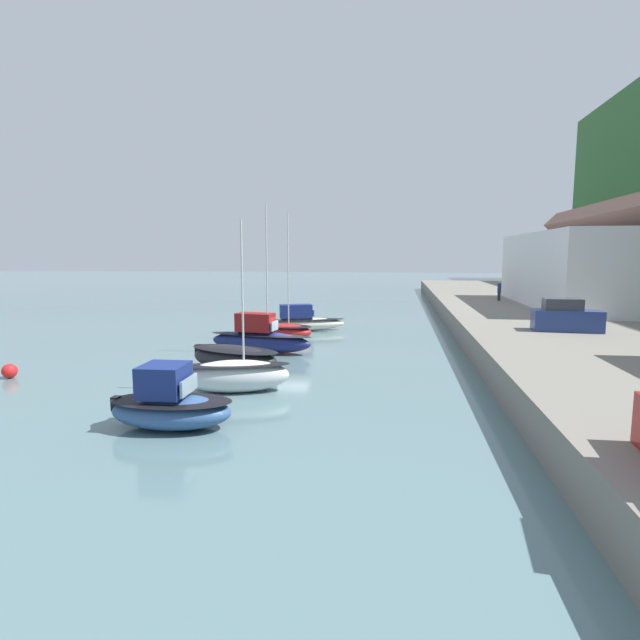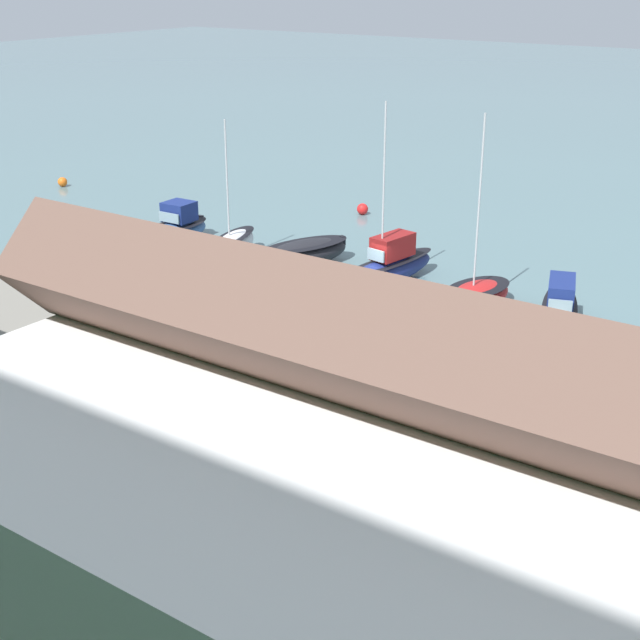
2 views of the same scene
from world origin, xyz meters
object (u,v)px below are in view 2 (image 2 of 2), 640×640
(moored_boat_3, at_px, (305,252))
(moored_boat_1, at_px, (477,294))
(mooring_buoy_0, at_px, (362,209))
(mooring_buoy_1, at_px, (63,182))
(moored_boat_4, at_px, (232,245))
(moored_boat_5, at_px, (178,227))
(parked_car_1, at_px, (141,378))
(moored_boat_2, at_px, (389,266))
(moored_boat_0, at_px, (559,312))

(moored_boat_3, bearing_deg, moored_boat_1, -162.35)
(moored_boat_3, height_order, mooring_buoy_0, moored_boat_3)
(mooring_buoy_1, bearing_deg, moored_boat_4, 164.09)
(moored_boat_5, xyz_separation_m, parked_car_1, (-17.02, 19.72, 1.73))
(mooring_buoy_0, xyz_separation_m, mooring_buoy_1, (24.24, 6.54, -0.02))
(moored_boat_2, distance_m, moored_boat_5, 15.26)
(moored_boat_0, height_order, moored_boat_4, moored_boat_4)
(moored_boat_4, bearing_deg, moored_boat_3, -176.31)
(moored_boat_5, distance_m, mooring_buoy_0, 13.76)
(mooring_buoy_0, bearing_deg, mooring_buoy_1, 15.11)
(moored_boat_3, distance_m, moored_boat_4, 4.52)
(moored_boat_1, xyz_separation_m, mooring_buoy_1, (38.97, -5.60, -0.33))
(moored_boat_5, height_order, mooring_buoy_0, moored_boat_5)
(mooring_buoy_0, distance_m, mooring_buoy_1, 25.11)
(moored_boat_3, height_order, mooring_buoy_1, moored_boat_3)
(parked_car_1, relative_size, mooring_buoy_0, 5.44)
(moored_boat_5, bearing_deg, moored_boat_3, -178.95)
(mooring_buoy_1, bearing_deg, mooring_buoy_0, -164.89)
(moored_boat_0, height_order, mooring_buoy_1, moored_boat_0)
(moored_boat_2, height_order, moored_boat_3, moored_boat_2)
(moored_boat_3, bearing_deg, mooring_buoy_0, -53.84)
(moored_boat_3, relative_size, moored_boat_4, 0.76)
(moored_boat_0, distance_m, moored_boat_1, 4.54)
(moored_boat_2, relative_size, moored_boat_3, 1.58)
(moored_boat_1, bearing_deg, moored_boat_3, 8.17)
(moored_boat_2, xyz_separation_m, mooring_buoy_0, (9.11, -11.64, -0.63))
(moored_boat_2, relative_size, moored_boat_5, 2.02)
(moored_boat_4, relative_size, mooring_buoy_1, 11.20)
(moored_boat_2, xyz_separation_m, moored_boat_5, (15.25, 0.67, -0.11))
(moored_boat_0, relative_size, moored_boat_5, 1.66)
(moored_boat_1, height_order, moored_boat_5, moored_boat_1)
(mooring_buoy_0, bearing_deg, moored_boat_2, 128.07)
(moored_boat_3, bearing_deg, moored_boat_2, -159.36)
(moored_boat_2, relative_size, mooring_buoy_0, 12.58)
(mooring_buoy_1, bearing_deg, moored_boat_1, 171.82)
(moored_boat_1, distance_m, moored_boat_3, 11.30)
(moored_boat_0, height_order, moored_boat_5, moored_boat_5)
(moored_boat_0, xyz_separation_m, moored_boat_5, (25.39, -0.14, 0.07))
(moored_boat_0, bearing_deg, mooring_buoy_1, -27.28)
(mooring_buoy_0, bearing_deg, moored_boat_0, 147.12)
(moored_boat_3, relative_size, moored_boat_5, 1.28)
(moored_boat_0, xyz_separation_m, mooring_buoy_1, (43.50, -5.90, -0.48))
(moored_boat_5, bearing_deg, moored_boat_2, -179.96)
(mooring_buoy_0, bearing_deg, parked_car_1, 108.76)
(moored_boat_1, xyz_separation_m, moored_boat_3, (11.29, -0.43, 0.10))
(moored_boat_1, distance_m, moored_boat_5, 20.86)
(moored_boat_0, relative_size, moored_boat_4, 0.98)
(moored_boat_3, bearing_deg, moored_boat_5, 23.35)
(moored_boat_0, relative_size, mooring_buoy_0, 10.30)
(mooring_buoy_0, bearing_deg, moored_boat_5, 63.50)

